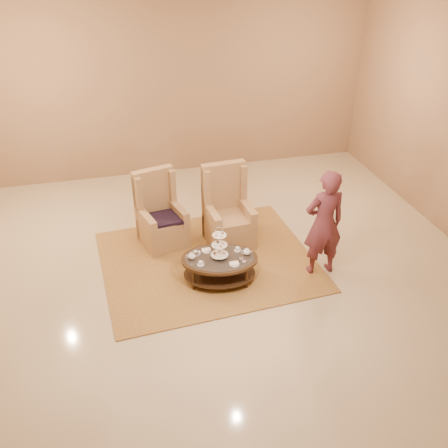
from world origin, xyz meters
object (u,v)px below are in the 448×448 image
object	(u,v)px
armchair_left	(160,220)
person	(324,224)
tea_table	(219,262)
armchair_right	(227,217)

from	to	relation	value
armchair_left	person	xyz separation A→B (m)	(2.18, -1.39, 0.41)
tea_table	armchair_left	xyz separation A→B (m)	(-0.67, 1.26, 0.08)
tea_table	armchair_left	bearing A→B (deg)	128.96
armchair_left	person	size ratio (longest dim) A/B	0.74
tea_table	armchair_left	distance (m)	1.43
tea_table	person	xyz separation A→B (m)	(1.51, -0.13, 0.49)
armchair_left	armchair_right	distance (m)	1.08
armchair_right	tea_table	bearing A→B (deg)	-114.70
tea_table	person	distance (m)	1.59
person	armchair_right	bearing A→B (deg)	-48.09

